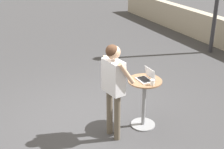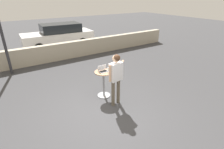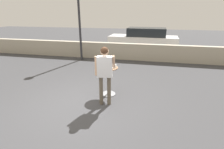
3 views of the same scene
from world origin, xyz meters
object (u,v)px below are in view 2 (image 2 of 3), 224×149
at_px(laptop, 103,70).
at_px(parked_car_near_street, 59,35).
at_px(cafe_table, 104,81).
at_px(coffee_mug, 109,69).
at_px(standing_person, 116,73).

relative_size(laptop, parked_car_near_street, 0.07).
distance_m(cafe_table, laptop, 0.42).
relative_size(cafe_table, coffee_mug, 8.29).
bearing_deg(laptop, cafe_table, -89.34).
relative_size(laptop, coffee_mug, 2.67).
distance_m(cafe_table, coffee_mug, 0.48).
bearing_deg(laptop, parked_car_near_street, 84.02).
bearing_deg(standing_person, laptop, 94.98).
bearing_deg(cafe_table, standing_person, -84.86).
height_order(standing_person, parked_car_near_street, standing_person).
height_order(cafe_table, laptop, laptop).
relative_size(cafe_table, standing_person, 0.54).
bearing_deg(parked_car_near_street, cafe_table, -95.95).
bearing_deg(parked_car_near_street, coffee_mug, -94.21).
distance_m(cafe_table, parked_car_near_street, 7.25).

